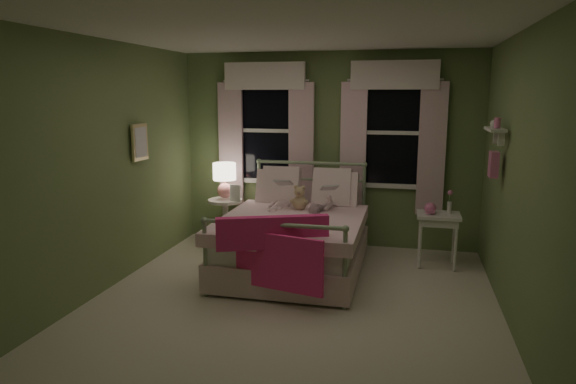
% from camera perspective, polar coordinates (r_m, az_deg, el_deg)
% --- Properties ---
extents(room_shell, '(4.20, 4.20, 4.20)m').
position_cam_1_polar(room_shell, '(4.91, 0.63, 2.12)').
color(room_shell, beige).
rests_on(room_shell, ground).
extents(bed, '(1.58, 2.04, 1.18)m').
position_cam_1_polar(bed, '(6.03, 0.77, -5.14)').
color(bed, white).
rests_on(bed, ground).
extents(pink_throw, '(1.08, 0.49, 0.71)m').
position_cam_1_polar(pink_throw, '(5.01, -1.80, -5.81)').
color(pink_throw, '#DD2B75').
rests_on(pink_throw, bed).
extents(child_left, '(0.30, 0.21, 0.78)m').
position_cam_1_polar(child_left, '(6.36, -0.86, 1.02)').
color(child_left, '#F7D1DD').
rests_on(child_left, bed).
extents(child_right, '(0.41, 0.36, 0.71)m').
position_cam_1_polar(child_right, '(6.26, 4.12, 0.51)').
color(child_right, '#F7D1DD').
rests_on(child_right, bed).
extents(book_left, '(0.20, 0.12, 0.26)m').
position_cam_1_polar(book_left, '(6.13, -1.43, 0.66)').
color(book_left, beige).
rests_on(book_left, child_left).
extents(book_right, '(0.22, 0.17, 0.26)m').
position_cam_1_polar(book_right, '(6.02, 3.74, 0.05)').
color(book_right, beige).
rests_on(book_right, child_right).
extents(teddy_bear, '(0.23, 0.19, 0.31)m').
position_cam_1_polar(teddy_bear, '(6.18, 1.31, -0.85)').
color(teddy_bear, tan).
rests_on(teddy_bear, bed).
extents(nightstand_left, '(0.46, 0.46, 0.65)m').
position_cam_1_polar(nightstand_left, '(7.00, -6.96, -2.66)').
color(nightstand_left, white).
rests_on(nightstand_left, ground).
extents(table_lamp, '(0.31, 0.31, 0.48)m').
position_cam_1_polar(table_lamp, '(6.90, -7.06, 1.67)').
color(table_lamp, pink).
rests_on(table_lamp, nightstand_left).
extents(book_nightstand, '(0.22, 0.26, 0.02)m').
position_cam_1_polar(book_nightstand, '(6.85, -6.45, -0.91)').
color(book_nightstand, beige).
rests_on(book_nightstand, nightstand_left).
extents(nightstand_right, '(0.50, 0.40, 0.64)m').
position_cam_1_polar(nightstand_right, '(6.36, 16.35, -3.20)').
color(nightstand_right, white).
rests_on(nightstand_right, ground).
extents(pink_toy, '(0.14, 0.19, 0.14)m').
position_cam_1_polar(pink_toy, '(6.31, 15.52, -1.78)').
color(pink_toy, pink).
rests_on(pink_toy, nightstand_right).
extents(bud_vase, '(0.06, 0.06, 0.28)m').
position_cam_1_polar(bud_vase, '(6.36, 17.52, -1.05)').
color(bud_vase, white).
rests_on(bud_vase, nightstand_right).
extents(window_left, '(1.34, 0.13, 1.96)m').
position_cam_1_polar(window_left, '(7.05, -2.51, 7.40)').
color(window_left, black).
rests_on(window_left, room_shell).
extents(window_right, '(1.34, 0.13, 1.96)m').
position_cam_1_polar(window_right, '(6.79, 11.55, 7.06)').
color(window_right, black).
rests_on(window_right, room_shell).
extents(wall_shelf, '(0.15, 0.50, 0.60)m').
position_cam_1_polar(wall_shelf, '(5.53, 21.98, 4.64)').
color(wall_shelf, white).
rests_on(wall_shelf, room_shell).
extents(framed_picture, '(0.03, 0.32, 0.42)m').
position_cam_1_polar(framed_picture, '(6.16, -16.13, 5.34)').
color(framed_picture, beige).
rests_on(framed_picture, room_shell).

